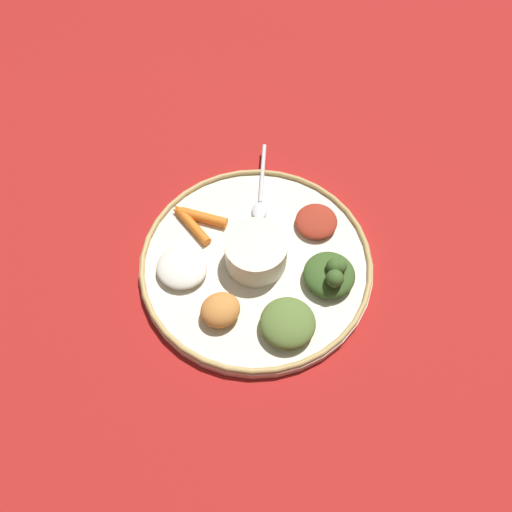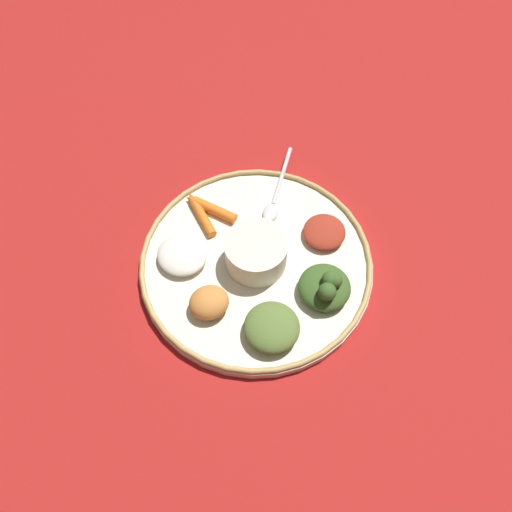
% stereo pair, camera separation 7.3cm
% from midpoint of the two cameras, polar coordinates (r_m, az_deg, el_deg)
% --- Properties ---
extents(ground_plane, '(2.40, 2.40, 0.00)m').
position_cam_midpoint_polar(ground_plane, '(0.75, 2.75, -1.39)').
color(ground_plane, maroon).
extents(platter, '(0.34, 0.34, 0.01)m').
position_cam_midpoint_polar(platter, '(0.75, 2.78, -1.11)').
color(platter, beige).
rests_on(platter, ground_plane).
extents(platter_rim, '(0.34, 0.34, 0.01)m').
position_cam_midpoint_polar(platter_rim, '(0.74, 2.81, -0.71)').
color(platter_rim, tan).
rests_on(platter_rim, platter).
extents(center_bowl, '(0.09, 0.09, 0.05)m').
position_cam_midpoint_polar(center_bowl, '(0.72, 2.89, 0.22)').
color(center_bowl, beige).
rests_on(center_bowl, platter).
extents(spoon, '(0.15, 0.07, 0.01)m').
position_cam_midpoint_polar(spoon, '(0.80, 4.86, 6.63)').
color(spoon, silver).
rests_on(spoon, platter).
extents(greens_pile, '(0.10, 0.10, 0.05)m').
position_cam_midpoint_polar(greens_pile, '(0.71, 10.83, -3.68)').
color(greens_pile, '#385623').
rests_on(greens_pile, platter).
extents(carrot_near_spoon, '(0.03, 0.09, 0.02)m').
position_cam_midpoint_polar(carrot_near_spoon, '(0.78, -2.48, 5.21)').
color(carrot_near_spoon, orange).
rests_on(carrot_near_spoon, platter).
extents(carrot_outer, '(0.05, 0.08, 0.01)m').
position_cam_midpoint_polar(carrot_outer, '(0.78, -3.61, 4.55)').
color(carrot_outer, orange).
rests_on(carrot_outer, platter).
extents(mound_squash, '(0.07, 0.07, 0.03)m').
position_cam_midpoint_polar(mound_squash, '(0.69, -2.35, -5.54)').
color(mound_squash, '#C67A38').
rests_on(mound_squash, platter).
extents(mound_beet, '(0.08, 0.07, 0.02)m').
position_cam_midpoint_polar(mound_beet, '(0.77, 10.44, 2.48)').
color(mound_beet, maroon).
rests_on(mound_beet, platter).
extents(mound_collards, '(0.11, 0.11, 0.03)m').
position_cam_midpoint_polar(mound_collards, '(0.68, 4.89, -8.33)').
color(mound_collards, '#567033').
rests_on(mound_collards, platter).
extents(mound_rice_white, '(0.08, 0.08, 0.02)m').
position_cam_midpoint_polar(mound_rice_white, '(0.73, -5.59, -0.12)').
color(mound_rice_white, silver).
rests_on(mound_rice_white, platter).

